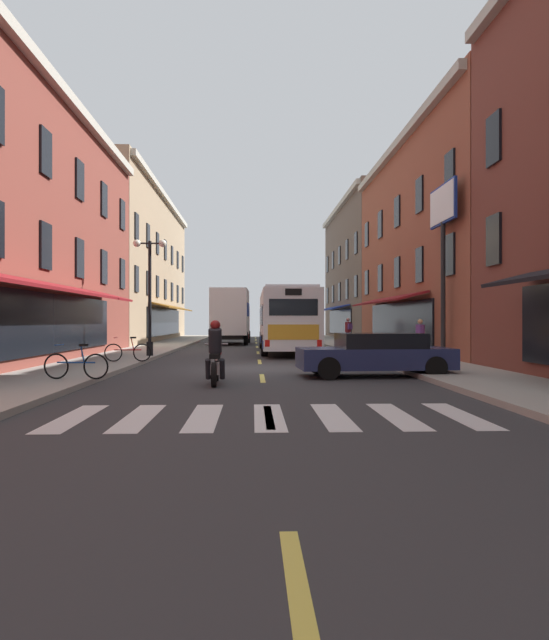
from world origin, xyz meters
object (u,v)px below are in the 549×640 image
object	(u,v)px
bicycle_mid	(76,365)
pedestrian_mid	(420,338)
sedan_mid	(238,331)
transit_bus	(286,320)
billboard_sign	(443,227)
motorcycle_rider	(215,357)
street_lamp_twin	(150,291)
pedestrian_near	(348,331)
sedan_near	(376,354)
bicycle_near	(128,352)
box_truck	(231,317)

from	to	relation	value
bicycle_mid	pedestrian_mid	size ratio (longest dim) A/B	1.08
sedan_mid	transit_bus	bearing A→B (deg)	-82.03
sedan_mid	bicycle_mid	bearing A→B (deg)	-94.85
billboard_sign	motorcycle_rider	bearing A→B (deg)	-140.44
motorcycle_rider	bicycle_mid	world-z (taller)	motorcycle_rider
billboard_sign	bicycle_mid	xyz separation A→B (m)	(-11.86, -6.82, -4.76)
motorcycle_rider	street_lamp_twin	distance (m)	10.73
sedan_mid	street_lamp_twin	bearing A→B (deg)	-96.40
bicycle_mid	pedestrian_near	size ratio (longest dim) A/B	1.02
sedan_near	motorcycle_rider	distance (m)	4.97
motorcycle_rider	sedan_near	bearing A→B (deg)	22.26
bicycle_near	sedan_near	bearing A→B (deg)	-28.65
sedan_mid	bicycle_mid	xyz separation A→B (m)	(-3.15, -37.11, -0.23)
sedan_mid	motorcycle_rider	size ratio (longest dim) A/B	2.06
pedestrian_mid	street_lamp_twin	world-z (taller)	street_lamp_twin
transit_bus	bicycle_mid	size ratio (longest dim) A/B	6.90
box_truck	pedestrian_mid	world-z (taller)	box_truck
bicycle_near	bicycle_mid	world-z (taller)	same
pedestrian_near	street_lamp_twin	distance (m)	14.86
box_truck	street_lamp_twin	size ratio (longest dim) A/B	1.46
sedan_near	pedestrian_mid	size ratio (longest dim) A/B	2.89
transit_bus	bicycle_near	xyz separation A→B (m)	(-6.33, -8.57, -1.18)
box_truck	bicycle_mid	size ratio (longest dim) A/B	4.28
sedan_mid	street_lamp_twin	xyz separation A→B (m)	(-3.05, -27.22, 2.19)
billboard_sign	pedestrian_mid	world-z (taller)	billboard_sign
billboard_sign	box_truck	bearing A→B (deg)	115.66
bicycle_near	pedestrian_mid	distance (m)	11.51
sedan_mid	pedestrian_near	bearing A→B (deg)	-66.39
sedan_mid	motorcycle_rider	distance (m)	37.14
billboard_sign	sedan_near	distance (m)	7.72
billboard_sign	transit_bus	size ratio (longest dim) A/B	0.57
box_truck	pedestrian_near	world-z (taller)	box_truck
transit_bus	sedan_mid	world-z (taller)	transit_bus
box_truck	bicycle_mid	distance (m)	25.40
sedan_mid	pedestrian_near	xyz separation A→B (m)	(7.32, -16.75, 0.29)
transit_bus	motorcycle_rider	world-z (taller)	transit_bus
bicycle_near	box_truck	bearing A→B (deg)	80.64
sedan_near	pedestrian_mid	bearing A→B (deg)	62.81
box_truck	pedestrian_near	xyz separation A→B (m)	(7.43, -4.82, -0.92)
box_truck	street_lamp_twin	distance (m)	15.61
billboard_sign	bicycle_mid	bearing A→B (deg)	-150.09
transit_bus	street_lamp_twin	xyz separation A→B (m)	(-6.16, -5.03, 1.23)
sedan_near	street_lamp_twin	distance (m)	11.60
box_truck	sedan_mid	world-z (taller)	box_truck
box_truck	sedan_near	size ratio (longest dim) A/B	1.61
transit_bus	motorcycle_rider	xyz separation A→B (m)	(-2.70, -14.95, -0.98)
sedan_near	street_lamp_twin	size ratio (longest dim) A/B	0.91
sedan_near	bicycle_near	xyz separation A→B (m)	(-8.22, 4.49, -0.16)
sedan_mid	bicycle_mid	distance (m)	37.24
sedan_near	sedan_mid	size ratio (longest dim) A/B	1.07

